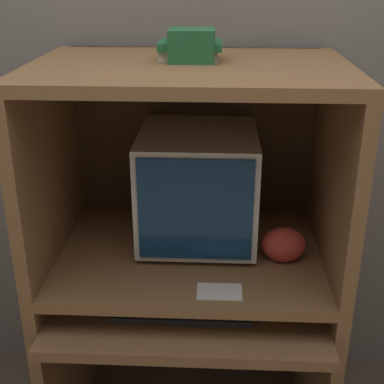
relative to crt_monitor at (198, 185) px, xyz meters
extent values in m
cube|color=gray|center=(-0.02, 0.30, 0.33)|extent=(6.00, 0.06, 2.60)
cube|color=brown|center=(-0.48, -0.10, -0.65)|extent=(0.04, 0.67, 0.65)
cube|color=brown|center=(0.44, -0.10, -0.65)|extent=(0.04, 0.67, 0.65)
cube|color=brown|center=(-0.02, -0.26, -0.34)|extent=(0.88, 0.48, 0.04)
cube|color=brown|center=(-0.48, -0.10, -0.26)|extent=(0.04, 0.67, 0.12)
cube|color=brown|center=(0.44, -0.10, -0.26)|extent=(0.04, 0.67, 0.12)
cube|color=brown|center=(-0.02, -0.10, -0.22)|extent=(0.88, 0.67, 0.04)
cube|color=brown|center=(-0.48, -0.10, 0.11)|extent=(0.04, 0.67, 0.63)
cube|color=brown|center=(0.44, -0.10, 0.11)|extent=(0.04, 0.67, 0.63)
cube|color=brown|center=(-0.02, -0.10, 0.41)|extent=(0.88, 0.67, 0.04)
cube|color=#48321E|center=(-0.02, 0.23, 0.11)|extent=(0.88, 0.01, 0.63)
cylinder|color=beige|center=(0.00, 0.00, -0.19)|extent=(0.22, 0.22, 0.02)
cube|color=beige|center=(0.00, 0.00, 0.00)|extent=(0.39, 0.42, 0.37)
cube|color=navy|center=(0.00, -0.21, 0.00)|extent=(0.36, 0.01, 0.34)
cube|color=#2D2D30|center=(-0.04, -0.28, -0.31)|extent=(0.44, 0.17, 0.02)
cube|color=#474749|center=(-0.04, -0.28, -0.30)|extent=(0.41, 0.13, 0.01)
ellipsoid|color=#28282B|center=(0.24, -0.26, -0.31)|extent=(0.06, 0.04, 0.03)
ellipsoid|color=#BC382D|center=(0.29, -0.14, -0.14)|extent=(0.14, 0.11, 0.12)
cube|color=beige|center=(-0.03, -0.03, 0.45)|extent=(0.18, 0.13, 0.03)
cube|color=#236638|center=(-0.02, -0.04, 0.48)|extent=(0.19, 0.15, 0.02)
cube|color=white|center=(0.08, -0.34, -0.20)|extent=(0.14, 0.09, 0.00)
cube|color=#236638|center=(-0.02, -0.07, 0.48)|extent=(0.14, 0.12, 0.10)
camera|label=1|loc=(0.06, -1.70, 0.70)|focal=50.00mm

